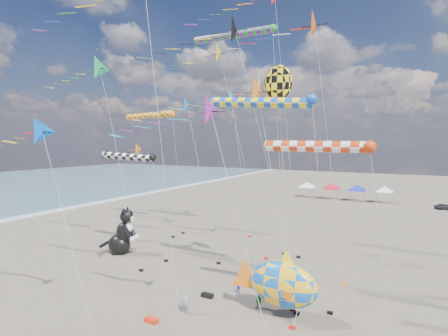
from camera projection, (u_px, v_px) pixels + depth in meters
delta_kite_0 at (214, 99)px, 44.53m from camera, size 10.52×1.69×18.56m
delta_kite_1 at (303, 31)px, 28.83m from camera, size 11.96×2.46×22.41m
delta_kite_2 at (182, 110)px, 34.57m from camera, size 9.76×1.77×16.26m
delta_kite_3 at (31, 139)px, 19.35m from camera, size 10.85×1.62×13.15m
delta_kite_4 at (223, 57)px, 35.92m from camera, size 11.98×2.15×21.91m
delta_kite_5 at (198, 119)px, 17.41m from camera, size 9.85×1.63×14.14m
delta_kite_6 at (232, 94)px, 25.06m from camera, size 13.05×2.40×16.70m
delta_kite_9 at (238, 34)px, 33.04m from camera, size 16.31×2.79×23.61m
delta_kite_10 at (138, 152)px, 44.88m from camera, size 10.42×1.67×11.70m
delta_kite_11 at (105, 70)px, 32.36m from camera, size 11.05×2.39×19.89m
windsock_0 at (131, 157)px, 35.70m from camera, size 8.25×0.74×10.63m
windsock_1 at (236, 35)px, 37.54m from camera, size 11.06×0.83×23.73m
windsock_2 at (321, 148)px, 21.07m from camera, size 7.89×0.72×11.83m
windsock_3 at (151, 116)px, 46.14m from camera, size 9.55×0.81×15.71m
windsock_4 at (264, 103)px, 25.15m from camera, size 9.44×0.77×15.00m
angelfish_kite at (275, 85)px, 25.96m from camera, size 3.74×3.02×17.44m
cat_inflatable at (121, 230)px, 36.60m from camera, size 4.11×2.80×5.06m
fish_inflatable at (282, 284)px, 23.15m from camera, size 6.23×2.16×4.71m
person_adult at (186, 303)px, 23.81m from camera, size 0.68×0.56×1.59m
child_green at (259, 302)px, 24.55m from camera, size 0.56×0.46×1.05m
child_blue at (238, 287)px, 27.14m from camera, size 0.62×0.41×0.97m
kite_bag_0 at (151, 320)px, 22.71m from camera, size 0.90×0.44×0.30m
kite_bag_1 at (207, 295)px, 26.42m from camera, size 0.90×0.44×0.30m
kite_bag_2 at (288, 282)px, 29.06m from camera, size 0.90×0.44×0.30m
tent_row at (344, 185)px, 70.68m from camera, size 19.20×4.20×3.80m
parked_car at (445, 207)px, 60.87m from camera, size 3.37×1.80×1.09m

